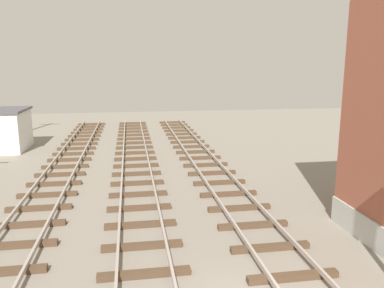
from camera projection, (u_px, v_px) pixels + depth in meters
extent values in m
cube|color=#4C3826|center=(293.00, 277.00, 10.10)|extent=(2.50, 0.24, 0.18)
cube|color=#4C3826|center=(270.00, 247.00, 11.72)|extent=(2.50, 0.24, 0.18)
cube|color=#4C3826|center=(253.00, 225.00, 13.35)|extent=(2.50, 0.24, 0.18)
cube|color=#4C3826|center=(239.00, 208.00, 14.98)|extent=(2.50, 0.24, 0.18)
cube|color=#4C3826|center=(228.00, 194.00, 16.61)|extent=(2.50, 0.24, 0.18)
cube|color=#4C3826|center=(219.00, 183.00, 18.23)|extent=(2.50, 0.24, 0.18)
cube|color=#4C3826|center=(212.00, 173.00, 19.86)|extent=(2.50, 0.24, 0.18)
cube|color=#4C3826|center=(206.00, 165.00, 21.49)|extent=(2.50, 0.24, 0.18)
cube|color=#4C3826|center=(200.00, 158.00, 23.12)|extent=(2.50, 0.24, 0.18)
cube|color=#4C3826|center=(195.00, 152.00, 24.74)|extent=(2.50, 0.24, 0.18)
cube|color=#4C3826|center=(191.00, 147.00, 26.37)|extent=(2.50, 0.24, 0.18)
cube|color=#4C3826|center=(188.00, 142.00, 28.00)|extent=(2.50, 0.24, 0.18)
cube|color=#4C3826|center=(184.00, 138.00, 29.63)|extent=(2.50, 0.24, 0.18)
cube|color=#4C3826|center=(181.00, 134.00, 31.25)|extent=(2.50, 0.24, 0.18)
cube|color=#4C3826|center=(179.00, 131.00, 32.88)|extent=(2.50, 0.24, 0.18)
cube|color=#4C3826|center=(176.00, 128.00, 34.51)|extent=(2.50, 0.24, 0.18)
cube|color=#4C3826|center=(174.00, 125.00, 36.14)|extent=(2.50, 0.24, 0.18)
cube|color=#4C3826|center=(172.00, 122.00, 37.76)|extent=(2.50, 0.24, 0.18)
cube|color=#4C3826|center=(144.00, 274.00, 10.23)|extent=(2.50, 0.24, 0.18)
cube|color=#4C3826|center=(142.00, 246.00, 11.82)|extent=(2.50, 0.24, 0.18)
cube|color=#4C3826|center=(141.00, 225.00, 13.40)|extent=(2.50, 0.24, 0.18)
cube|color=#4C3826|center=(139.00, 208.00, 14.99)|extent=(2.50, 0.24, 0.18)
cube|color=#4C3826|center=(138.00, 194.00, 16.57)|extent=(2.50, 0.24, 0.18)
cube|color=#4C3826|center=(137.00, 183.00, 18.15)|extent=(2.50, 0.24, 0.18)
cube|color=#4C3826|center=(137.00, 174.00, 19.74)|extent=(2.50, 0.24, 0.18)
cube|color=#4C3826|center=(136.00, 166.00, 21.32)|extent=(2.50, 0.24, 0.18)
cube|color=#4C3826|center=(135.00, 159.00, 22.91)|extent=(2.50, 0.24, 0.18)
cube|color=#4C3826|center=(135.00, 153.00, 24.49)|extent=(2.50, 0.24, 0.18)
cube|color=#4C3826|center=(135.00, 148.00, 26.08)|extent=(2.50, 0.24, 0.18)
cube|color=#4C3826|center=(134.00, 143.00, 27.66)|extent=(2.50, 0.24, 0.18)
cube|color=#4C3826|center=(134.00, 139.00, 29.25)|extent=(2.50, 0.24, 0.18)
cube|color=#4C3826|center=(134.00, 135.00, 30.83)|extent=(2.50, 0.24, 0.18)
cube|color=#4C3826|center=(133.00, 132.00, 32.42)|extent=(2.50, 0.24, 0.18)
cube|color=#4C3826|center=(133.00, 129.00, 34.00)|extent=(2.50, 0.24, 0.18)
cube|color=#4C3826|center=(133.00, 126.00, 35.58)|extent=(2.50, 0.24, 0.18)
cube|color=#4C3826|center=(133.00, 123.00, 37.17)|extent=(2.50, 0.24, 0.18)
cube|color=#4C3826|center=(16.00, 245.00, 11.87)|extent=(2.50, 0.24, 0.18)
cube|color=#4C3826|center=(29.00, 225.00, 13.42)|extent=(2.50, 0.24, 0.18)
cube|color=#4C3826|center=(39.00, 208.00, 14.96)|extent=(2.50, 0.24, 0.18)
cube|color=#4C3826|center=(47.00, 195.00, 16.50)|extent=(2.50, 0.24, 0.18)
cube|color=#4C3826|center=(54.00, 184.00, 18.05)|extent=(2.50, 0.24, 0.18)
cube|color=#4C3826|center=(60.00, 175.00, 19.59)|extent=(2.50, 0.24, 0.18)
cube|color=#4C3826|center=(65.00, 167.00, 21.13)|extent=(2.50, 0.24, 0.18)
cube|color=#4C3826|center=(69.00, 160.00, 22.68)|extent=(2.50, 0.24, 0.18)
cube|color=#4C3826|center=(73.00, 154.00, 24.22)|extent=(2.50, 0.24, 0.18)
cube|color=#4C3826|center=(76.00, 149.00, 25.77)|extent=(2.50, 0.24, 0.18)
cube|color=#4C3826|center=(79.00, 144.00, 27.31)|extent=(2.50, 0.24, 0.18)
cube|color=#4C3826|center=(82.00, 140.00, 28.85)|extent=(2.50, 0.24, 0.18)
cube|color=#4C3826|center=(84.00, 136.00, 30.40)|extent=(2.50, 0.24, 0.18)
cube|color=#4C3826|center=(86.00, 133.00, 31.94)|extent=(2.50, 0.24, 0.18)
cube|color=#4C3826|center=(88.00, 129.00, 33.49)|extent=(2.50, 0.24, 0.18)
cube|color=#4C3826|center=(90.00, 127.00, 35.03)|extent=(2.50, 0.24, 0.18)
cube|color=#4C3826|center=(92.00, 124.00, 36.57)|extent=(2.50, 0.24, 0.18)
cube|color=silver|center=(4.00, 131.00, 25.52)|extent=(2.80, 3.60, 2.60)
cube|color=#4C4C51|center=(2.00, 110.00, 25.24)|extent=(3.00, 3.80, 0.16)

